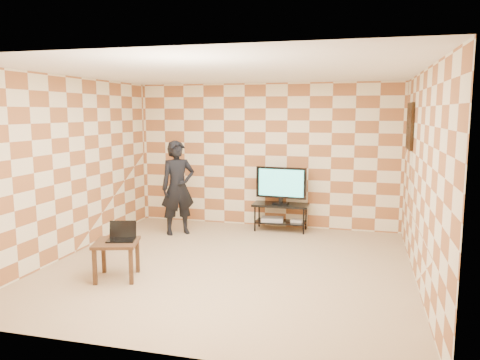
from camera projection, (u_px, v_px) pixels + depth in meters
name	position (u px, v px, depth m)	size (l,w,h in m)	color
floor	(229.00, 266.00, 6.64)	(5.00, 5.00, 0.00)	tan
wall_back	(265.00, 156.00, 8.84)	(5.00, 0.02, 2.70)	beige
wall_front	(150.00, 207.00, 4.05)	(5.00, 0.02, 2.70)	beige
wall_left	(70.00, 166.00, 7.07)	(0.02, 5.00, 2.70)	beige
wall_right	(422.00, 178.00, 5.82)	(0.02, 5.00, 2.70)	beige
ceiling	(229.00, 72.00, 6.25)	(5.00, 5.00, 0.02)	white
wall_art	(410.00, 126.00, 7.22)	(0.04, 0.72, 0.72)	black
tv_stand	(281.00, 211.00, 8.58)	(1.01, 0.46, 0.50)	black
tv	(281.00, 184.00, 8.50)	(0.93, 0.20, 0.68)	black
dvd_player	(272.00, 219.00, 8.62)	(0.40, 0.28, 0.07)	#ACACAE
game_console	(297.00, 221.00, 8.54)	(0.21, 0.15, 0.05)	silver
side_table	(116.00, 248.00, 6.09)	(0.68, 0.68, 0.50)	#332010
laptop	(122.00, 236.00, 6.15)	(0.42, 0.36, 0.24)	black
person	(178.00, 188.00, 8.29)	(0.61, 0.40, 1.67)	black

